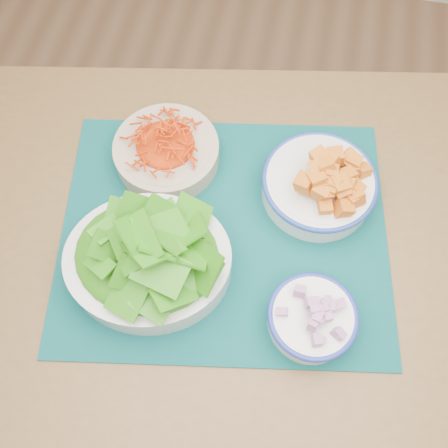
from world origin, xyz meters
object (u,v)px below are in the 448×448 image
placemat (224,231)px  carrot_bowl (166,149)px  squash_bowl (320,181)px  lettuce_bowl (146,255)px  onion_bowl (312,317)px  table (257,271)px

placemat → carrot_bowl: (-0.14, 0.13, 0.04)m
carrot_bowl → squash_bowl: bearing=-4.0°
squash_bowl → lettuce_bowl: size_ratio=0.78×
squash_bowl → carrot_bowl: bearing=176.0°
lettuce_bowl → onion_bowl: lettuce_bowl is taller
table → squash_bowl: squash_bowl is taller
lettuce_bowl → squash_bowl: bearing=27.4°
carrot_bowl → onion_bowl: (0.32, -0.28, 0.00)m
placemat → table: bearing=-32.7°
placemat → onion_bowl: (0.18, -0.14, 0.04)m
onion_bowl → squash_bowl: bearing=94.0°
squash_bowl → onion_bowl: (0.02, -0.25, -0.01)m
placemat → lettuce_bowl: size_ratio=1.85×
table → carrot_bowl: bearing=132.1°
placemat → onion_bowl: onion_bowl is taller
table → squash_bowl: 0.22m
lettuce_bowl → onion_bowl: size_ratio=2.09×
table → carrot_bowl: (-0.21, 0.17, 0.13)m
onion_bowl → table: bearing=133.2°
table → lettuce_bowl: (-0.19, -0.07, 0.16)m
table → carrot_bowl: carrot_bowl is taller
table → lettuce_bowl: bearing=-170.4°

